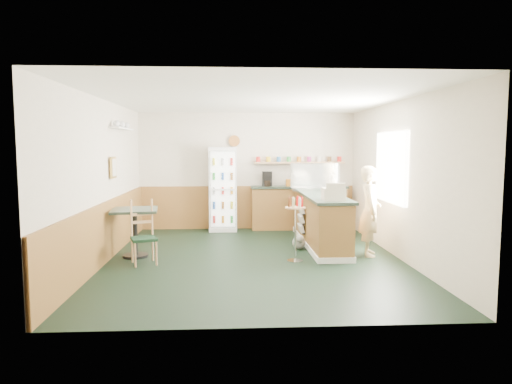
{
  "coord_description": "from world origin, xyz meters",
  "views": [
    {
      "loc": [
        -0.38,
        -7.65,
        1.91
      ],
      "look_at": [
        0.07,
        0.6,
        1.09
      ],
      "focal_mm": 32.0,
      "sensor_mm": 36.0,
      "label": 1
    }
  ],
  "objects": [
    {
      "name": "cafe_chair",
      "position": [
        -1.8,
        -0.16,
        0.55
      ],
      "size": [
        0.5,
        0.5,
        1.05
      ],
      "rotation": [
        0.0,
        0.0,
        0.34
      ],
      "color": "black",
      "rests_on": "ground"
    },
    {
      "name": "cafe_table",
      "position": [
        -2.05,
        0.25,
        0.59
      ],
      "size": [
        0.86,
        0.86,
        0.84
      ],
      "rotation": [
        0.0,
        0.0,
        0.14
      ],
      "color": "black",
      "rests_on": "ground"
    },
    {
      "name": "dog_doorstop",
      "position": [
        0.89,
        0.68,
        0.14
      ],
      "size": [
        0.25,
        0.32,
        0.3
      ],
      "rotation": [
        0.0,
        0.0,
        -0.15
      ],
      "color": "gray",
      "rests_on": "ground"
    },
    {
      "name": "condiment_stand",
      "position": [
        0.69,
        -0.21,
        0.69
      ],
      "size": [
        0.34,
        0.34,
        1.07
      ],
      "rotation": [
        0.0,
        0.0,
        0.04
      ],
      "color": "silver",
      "rests_on": "ground"
    },
    {
      "name": "ground",
      "position": [
        0.0,
        0.0,
        0.0
      ],
      "size": [
        6.0,
        6.0,
        0.0
      ],
      "primitive_type": "plane",
      "color": "black",
      "rests_on": "ground"
    },
    {
      "name": "back_counter",
      "position": [
        1.19,
        2.8,
        0.55
      ],
      "size": [
        2.24,
        0.42,
        1.69
      ],
      "color": "#91602F",
      "rests_on": "ground"
    },
    {
      "name": "drinks_fridge",
      "position": [
        -0.57,
        2.74,
        0.95
      ],
      "size": [
        0.63,
        0.53,
        1.91
      ],
      "color": "white",
      "rests_on": "ground"
    },
    {
      "name": "shopkeeper",
      "position": [
        2.05,
        0.13,
        0.79
      ],
      "size": [
        0.49,
        0.6,
        1.58
      ],
      "primitive_type": "imported",
      "rotation": [
        0.0,
        0.0,
        1.35
      ],
      "color": "tan",
      "rests_on": "ground"
    },
    {
      "name": "cash_register",
      "position": [
        1.35,
        -0.07,
        1.11
      ],
      "size": [
        0.38,
        0.4,
        0.21
      ],
      "primitive_type": "cube",
      "rotation": [
        0.0,
        0.0,
        -0.04
      ],
      "color": "beige",
      "rests_on": "service_counter"
    },
    {
      "name": "newspaper_rack",
      "position": [
        0.99,
        1.14,
        0.5
      ],
      "size": [
        0.09,
        0.46,
        0.54
      ],
      "color": "black",
      "rests_on": "ground"
    },
    {
      "name": "display_case",
      "position": [
        1.35,
        1.74,
        1.29
      ],
      "size": [
        0.98,
        0.51,
        0.56
      ],
      "color": "silver",
      "rests_on": "service_counter"
    },
    {
      "name": "service_counter",
      "position": [
        1.35,
        1.07,
        0.46
      ],
      "size": [
        0.68,
        3.01,
        1.01
      ],
      "color": "#91602F",
      "rests_on": "ground"
    },
    {
      "name": "room_envelope",
      "position": [
        -0.23,
        0.73,
        1.52
      ],
      "size": [
        5.04,
        6.02,
        2.72
      ],
      "color": "beige",
      "rests_on": "ground"
    }
  ]
}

